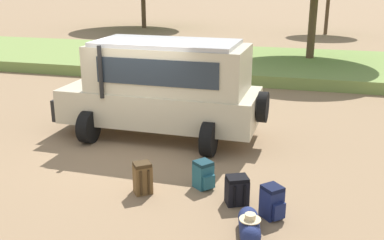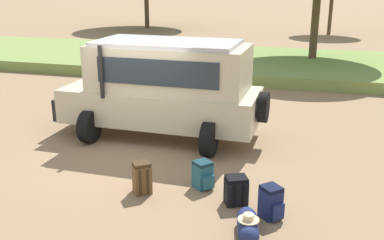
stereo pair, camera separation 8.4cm
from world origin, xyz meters
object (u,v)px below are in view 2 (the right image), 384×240
(backpack_near_rear_wheel, at_px, (203,175))
(backpack_outermost, at_px, (271,202))
(backpack_cluster_center, at_px, (142,178))
(duffel_bag_low_black_case, at_px, (248,226))
(safari_vehicle, at_px, (164,87))
(backpack_beside_front_wheel, at_px, (236,190))

(backpack_near_rear_wheel, xyz_separation_m, backpack_outermost, (1.39, -0.78, 0.02))
(backpack_cluster_center, height_order, duffel_bag_low_black_case, backpack_cluster_center)
(safari_vehicle, bearing_deg, backpack_near_rear_wheel, -57.38)
(backpack_beside_front_wheel, relative_size, backpack_near_rear_wheel, 0.97)
(safari_vehicle, height_order, backpack_cluster_center, safari_vehicle)
(backpack_beside_front_wheel, distance_m, backpack_near_rear_wheel, 0.86)
(safari_vehicle, relative_size, backpack_beside_front_wheel, 10.13)
(duffel_bag_low_black_case, bearing_deg, backpack_outermost, 66.63)
(backpack_outermost, bearing_deg, backpack_near_rear_wheel, 150.63)
(backpack_beside_front_wheel, height_order, backpack_cluster_center, backpack_cluster_center)
(backpack_cluster_center, distance_m, backpack_outermost, 2.46)
(backpack_beside_front_wheel, relative_size, backpack_outermost, 0.92)
(backpack_beside_front_wheel, xyz_separation_m, duffel_bag_low_black_case, (0.37, -0.99, -0.09))
(safari_vehicle, xyz_separation_m, duffel_bag_low_black_case, (2.78, -4.06, -1.12))
(backpack_near_rear_wheel, height_order, duffel_bag_low_black_case, backpack_near_rear_wheel)
(backpack_cluster_center, relative_size, duffel_bag_low_black_case, 0.69)
(backpack_beside_front_wheel, bearing_deg, backpack_cluster_center, -178.01)
(backpack_cluster_center, relative_size, backpack_outermost, 1.08)
(safari_vehicle, xyz_separation_m, backpack_outermost, (3.06, -3.40, -1.01))
(backpack_outermost, bearing_deg, safari_vehicle, 132.06)
(safari_vehicle, bearing_deg, backpack_beside_front_wheel, -51.95)
(backpack_cluster_center, height_order, backpack_near_rear_wheel, backpack_cluster_center)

